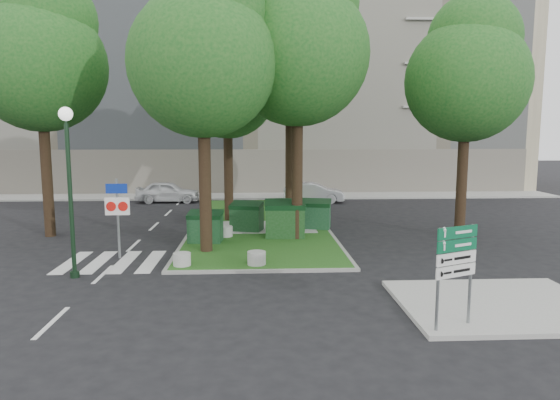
{
  "coord_description": "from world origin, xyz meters",
  "views": [
    {
      "loc": [
        0.3,
        -15.48,
        4.46
      ],
      "look_at": [
        1.2,
        2.35,
        2.0
      ],
      "focal_mm": 32.0,
      "sensor_mm": 36.0,
      "label": 1
    }
  ],
  "objects": [
    {
      "name": "car_white",
      "position": [
        -5.23,
        16.14,
        0.68
      ],
      "size": [
        3.98,
        1.64,
        1.35
      ],
      "primitive_type": "imported",
      "rotation": [
        0.0,
        0.0,
        1.58
      ],
      "color": "silver",
      "rests_on": "ground"
    },
    {
      "name": "dumpster_c",
      "position": [
        1.52,
        4.85,
        0.86
      ],
      "size": [
        1.68,
        1.21,
        1.53
      ],
      "rotation": [
        0.0,
        0.0,
        -0.03
      ],
      "color": "#103711",
      "rests_on": "median_island"
    },
    {
      "name": "bollard_left",
      "position": [
        -2.1,
        0.5,
        0.33
      ],
      "size": [
        0.58,
        0.58,
        0.41
      ],
      "primitive_type": "cylinder",
      "color": "#A9A9A4",
      "rests_on": "median_island"
    },
    {
      "name": "ground",
      "position": [
        0.0,
        0.0,
        0.0
      ],
      "size": [
        120.0,
        120.0,
        0.0
      ],
      "primitive_type": "plane",
      "color": "black",
      "rests_on": "ground"
    },
    {
      "name": "dumpster_d",
      "position": [
        3.0,
        6.66,
        0.75
      ],
      "size": [
        1.59,
        1.27,
        1.3
      ],
      "rotation": [
        0.0,
        0.0,
        -0.23
      ],
      "color": "#133E20",
      "rests_on": "median_island"
    },
    {
      "name": "dumpster_a",
      "position": [
        -1.68,
        4.04,
        0.72
      ],
      "size": [
        1.42,
        1.06,
        1.24
      ],
      "rotation": [
        0.0,
        0.0,
        -0.1
      ],
      "color": "#0F3718",
      "rests_on": "median_island"
    },
    {
      "name": "apartment_building",
      "position": [
        0.0,
        26.0,
        8.0
      ],
      "size": [
        41.0,
        12.0,
        16.0
      ],
      "primitive_type": "cube",
      "color": "tan",
      "rests_on": "ground"
    },
    {
      "name": "median_island",
      "position": [
        0.5,
        8.0,
        0.06
      ],
      "size": [
        6.0,
        16.0,
        0.12
      ],
      "primitive_type": "cube",
      "color": "#184B15",
      "rests_on": "ground"
    },
    {
      "name": "sidewalk_corner",
      "position": [
        6.5,
        -3.5,
        0.06
      ],
      "size": [
        5.0,
        4.0,
        0.12
      ],
      "primitive_type": "cube",
      "color": "#999993",
      "rests_on": "ground"
    },
    {
      "name": "tree_median_mid",
      "position": [
        -0.91,
        9.06,
        6.98
      ],
      "size": [
        4.8,
        4.8,
        9.99
      ],
      "color": "black",
      "rests_on": "ground"
    },
    {
      "name": "traffic_sign_pole",
      "position": [
        -4.51,
        2.02,
        1.82
      ],
      "size": [
        0.85,
        0.09,
        2.83
      ],
      "rotation": [
        0.0,
        0.0,
        0.0
      ],
      "color": "slate",
      "rests_on": "ground"
    },
    {
      "name": "tree_median_near_right",
      "position": [
        2.09,
        4.56,
        7.99
      ],
      "size": [
        5.6,
        5.6,
        11.46
      ],
      "color": "black",
      "rests_on": "ground"
    },
    {
      "name": "median_kerb",
      "position": [
        0.5,
        8.0,
        0.05
      ],
      "size": [
        6.3,
        16.3,
        0.1
      ],
      "primitive_type": "cube",
      "color": "gray",
      "rests_on": "ground"
    },
    {
      "name": "tree_median_near_left",
      "position": [
        -1.41,
        2.56,
        7.32
      ],
      "size": [
        5.2,
        5.2,
        10.53
      ],
      "color": "black",
      "rests_on": "ground"
    },
    {
      "name": "tree_median_far",
      "position": [
        2.29,
        12.06,
        8.32
      ],
      "size": [
        5.8,
        5.8,
        11.93
      ],
      "color": "black",
      "rests_on": "ground"
    },
    {
      "name": "directional_sign",
      "position": [
        4.7,
        -5.0,
        1.64
      ],
      "size": [
        1.06,
        0.49,
        2.29
      ],
      "rotation": [
        0.0,
        0.0,
        0.41
      ],
      "color": "slate",
      "rests_on": "sidewalk_corner"
    },
    {
      "name": "litter_bin",
      "position": [
        3.2,
        11.8,
        0.43
      ],
      "size": [
        0.36,
        0.36,
        0.63
      ],
      "primitive_type": "cylinder",
      "color": "gold",
      "rests_on": "median_island"
    },
    {
      "name": "tree_street_right",
      "position": [
        9.09,
        5.06,
        6.98
      ],
      "size": [
        5.0,
        5.0,
        10.06
      ],
      "color": "black",
      "rests_on": "ground"
    },
    {
      "name": "bollard_right",
      "position": [
        0.33,
        0.5,
        0.34
      ],
      "size": [
        0.6,
        0.6,
        0.43
      ],
      "primitive_type": "cylinder",
      "color": "#9C9D98",
      "rests_on": "median_island"
    },
    {
      "name": "tree_street_left",
      "position": [
        -8.41,
        6.06,
        7.65
      ],
      "size": [
        5.4,
        5.4,
        11.0
      ],
      "color": "black",
      "rests_on": "ground"
    },
    {
      "name": "building_sidewalk",
      "position": [
        0.0,
        18.5,
        0.06
      ],
      "size": [
        42.0,
        3.0,
        0.12
      ],
      "primitive_type": "cube",
      "color": "#999993",
      "rests_on": "ground"
    },
    {
      "name": "car_silver",
      "position": [
        4.0,
        15.62,
        0.63
      ],
      "size": [
        3.94,
        1.77,
        1.26
      ],
      "primitive_type": "imported",
      "rotation": [
        0.0,
        0.0,
        1.45
      ],
      "color": "#A4A5AB",
      "rests_on": "ground"
    },
    {
      "name": "dumpster_b",
      "position": [
        -0.08,
        6.24,
        0.73
      ],
      "size": [
        1.58,
        1.29,
        1.28
      ],
      "rotation": [
        0.0,
        0.0,
        -0.27
      ],
      "color": "#103717",
      "rests_on": "median_island"
    },
    {
      "name": "bollard_mid",
      "position": [
        -0.95,
        5.0,
        0.33
      ],
      "size": [
        0.6,
        0.6,
        0.43
      ],
      "primitive_type": "cylinder",
      "color": "#AAABA5",
      "rests_on": "median_island"
    },
    {
      "name": "street_lamp",
      "position": [
        -5.27,
        -0.29,
        3.26
      ],
      "size": [
        0.41,
        0.41,
        5.18
      ],
      "color": "black",
      "rests_on": "ground"
    },
    {
      "name": "zebra_crossing",
      "position": [
        -3.75,
        1.5,
        0.01
      ],
      "size": [
        5.0,
        3.0,
        0.01
      ],
      "primitive_type": "cube",
      "color": "silver",
      "rests_on": "ground"
    }
  ]
}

